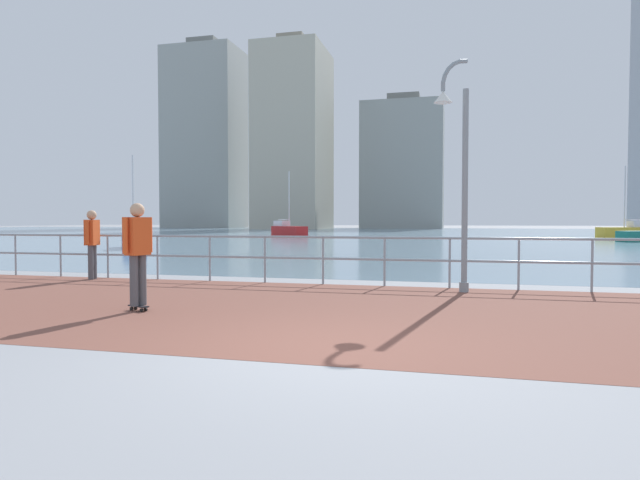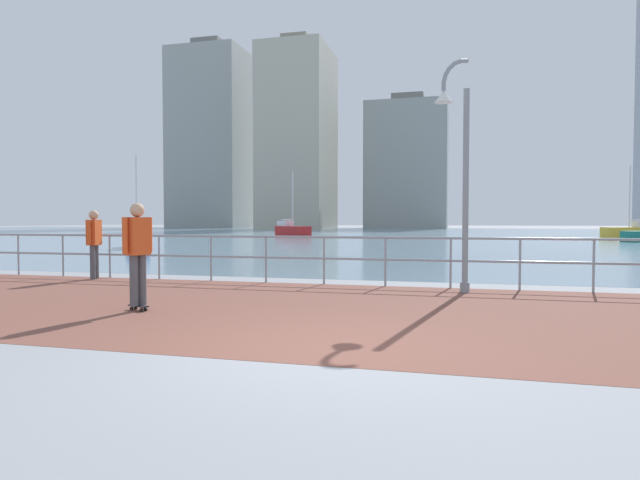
{
  "view_description": "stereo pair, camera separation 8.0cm",
  "coord_description": "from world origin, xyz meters",
  "px_view_note": "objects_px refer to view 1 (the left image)",
  "views": [
    {
      "loc": [
        1.46,
        -5.75,
        1.46
      ],
      "look_at": [
        -0.87,
        3.63,
        1.1
      ],
      "focal_mm": 30.05,
      "sensor_mm": 36.0,
      "label": 1
    },
    {
      "loc": [
        1.54,
        -5.73,
        1.46
      ],
      "look_at": [
        -0.87,
        3.63,
        1.1
      ],
      "focal_mm": 30.05,
      "sensor_mm": 36.0,
      "label": 2
    }
  ],
  "objects_px": {
    "sailboat_red": "(134,239)",
    "sailboat_white": "(626,231)",
    "lamppost": "(458,164)",
    "bystander": "(92,239)",
    "skateboarder": "(138,246)",
    "sailboat_gray": "(288,230)"
  },
  "relations": [
    {
      "from": "lamppost",
      "to": "bystander",
      "type": "xyz_separation_m",
      "value": [
        -8.73,
        0.35,
        -1.58
      ]
    },
    {
      "from": "skateboarder",
      "to": "sailboat_red",
      "type": "xyz_separation_m",
      "value": [
        -11.22,
        17.04,
        -0.58
      ]
    },
    {
      "from": "bystander",
      "to": "sailboat_white",
      "type": "distance_m",
      "value": 43.2
    },
    {
      "from": "lamppost",
      "to": "bystander",
      "type": "distance_m",
      "value": 8.88
    },
    {
      "from": "sailboat_red",
      "to": "sailboat_white",
      "type": "height_order",
      "value": "sailboat_white"
    },
    {
      "from": "skateboarder",
      "to": "bystander",
      "type": "height_order",
      "value": "skateboarder"
    },
    {
      "from": "skateboarder",
      "to": "sailboat_white",
      "type": "relative_size",
      "value": 0.29
    },
    {
      "from": "skateboarder",
      "to": "lamppost",
      "type": "bearing_deg",
      "value": 35.18
    },
    {
      "from": "bystander",
      "to": "sailboat_red",
      "type": "xyz_separation_m",
      "value": [
        -7.46,
        13.17,
        -0.54
      ]
    },
    {
      "from": "sailboat_gray",
      "to": "sailboat_white",
      "type": "relative_size",
      "value": 1.01
    },
    {
      "from": "sailboat_white",
      "to": "sailboat_red",
      "type": "bearing_deg",
      "value": -141.45
    },
    {
      "from": "sailboat_red",
      "to": "lamppost",
      "type": "bearing_deg",
      "value": -39.87
    },
    {
      "from": "sailboat_red",
      "to": "sailboat_white",
      "type": "distance_m",
      "value": 38.15
    },
    {
      "from": "bystander",
      "to": "lamppost",
      "type": "bearing_deg",
      "value": -2.32
    },
    {
      "from": "bystander",
      "to": "sailboat_red",
      "type": "bearing_deg",
      "value": 119.53
    },
    {
      "from": "skateboarder",
      "to": "sailboat_gray",
      "type": "distance_m",
      "value": 40.93
    },
    {
      "from": "sailboat_red",
      "to": "skateboarder",
      "type": "bearing_deg",
      "value": -56.63
    },
    {
      "from": "bystander",
      "to": "sailboat_red",
      "type": "height_order",
      "value": "sailboat_red"
    },
    {
      "from": "sailboat_gray",
      "to": "sailboat_white",
      "type": "distance_m",
      "value": 28.54
    },
    {
      "from": "lamppost",
      "to": "bystander",
      "type": "relative_size",
      "value": 2.75
    },
    {
      "from": "skateboarder",
      "to": "sailboat_gray",
      "type": "height_order",
      "value": "sailboat_gray"
    },
    {
      "from": "bystander",
      "to": "sailboat_white",
      "type": "relative_size",
      "value": 0.29
    }
  ]
}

